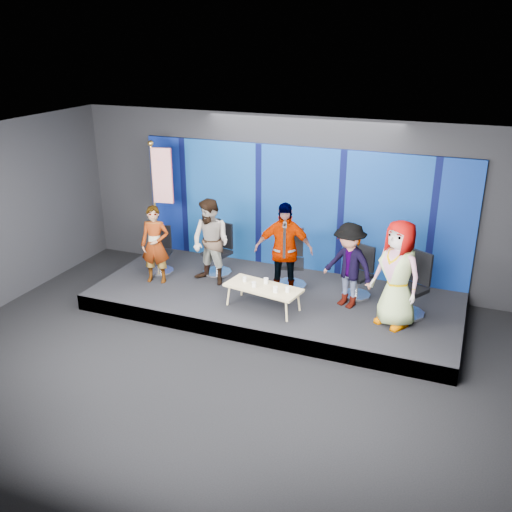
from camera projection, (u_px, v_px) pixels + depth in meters
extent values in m
plane|color=black|center=(220.00, 373.00, 9.01)|extent=(10.00, 10.00, 0.00)
cube|color=black|center=(300.00, 201.00, 11.82)|extent=(10.00, 0.02, 3.50)
cube|color=black|center=(19.00, 441.00, 4.91)|extent=(10.00, 0.02, 3.50)
cube|color=black|center=(214.00, 153.00, 7.72)|extent=(10.00, 8.00, 0.02)
cube|color=black|center=(274.00, 300.00, 11.11)|extent=(7.00, 3.00, 0.30)
cube|color=#060D51|center=(299.00, 209.00, 11.83)|extent=(7.00, 0.08, 2.60)
cylinder|color=silver|center=(161.00, 271.00, 12.02)|extent=(0.67, 0.67, 0.05)
cylinder|color=silver|center=(160.00, 262.00, 11.94)|extent=(0.06, 0.06, 0.37)
cube|color=black|center=(160.00, 254.00, 11.87)|extent=(0.53, 0.53, 0.06)
cube|color=black|center=(162.00, 237.00, 11.96)|extent=(0.40, 0.14, 0.50)
imported|color=black|center=(155.00, 245.00, 11.32)|extent=(0.65, 0.51, 1.58)
cylinder|color=silver|center=(218.00, 272.00, 11.95)|extent=(0.73, 0.73, 0.06)
cylinder|color=silver|center=(217.00, 262.00, 11.86)|extent=(0.07, 0.07, 0.40)
cube|color=black|center=(217.00, 253.00, 11.79)|extent=(0.58, 0.58, 0.07)
cube|color=black|center=(224.00, 235.00, 11.85)|extent=(0.44, 0.15, 0.55)
imported|color=black|center=(211.00, 242.00, 11.23)|extent=(0.97, 0.84, 1.73)
cylinder|color=silver|center=(290.00, 285.00, 11.34)|extent=(0.81, 0.81, 0.06)
cylinder|color=silver|center=(290.00, 274.00, 11.25)|extent=(0.08, 0.08, 0.43)
cube|color=black|center=(291.00, 264.00, 11.17)|extent=(0.65, 0.65, 0.08)
cube|color=black|center=(291.00, 242.00, 11.28)|extent=(0.47, 0.19, 0.59)
imported|color=black|center=(283.00, 251.00, 10.62)|extent=(1.18, 0.75, 1.86)
cylinder|color=silver|center=(356.00, 295.00, 10.92)|extent=(0.74, 0.74, 0.06)
cylinder|color=silver|center=(357.00, 285.00, 10.84)|extent=(0.07, 0.07, 0.37)
cube|color=black|center=(357.00, 276.00, 10.77)|extent=(0.59, 0.59, 0.07)
cube|color=black|center=(365.00, 258.00, 10.81)|extent=(0.39, 0.21, 0.51)
imported|color=black|center=(349.00, 265.00, 10.28)|extent=(1.19, 0.96, 1.60)
cylinder|color=silver|center=(406.00, 313.00, 10.20)|extent=(0.89, 0.89, 0.07)
cylinder|color=silver|center=(407.00, 301.00, 10.11)|extent=(0.08, 0.08, 0.44)
cube|color=black|center=(409.00, 290.00, 10.03)|extent=(0.71, 0.71, 0.08)
cube|color=black|center=(420.00, 267.00, 10.05)|extent=(0.45, 0.28, 0.60)
imported|color=black|center=(397.00, 274.00, 9.56)|extent=(1.10, 0.97, 1.88)
cube|color=tan|center=(263.00, 288.00, 10.33)|extent=(1.47, 0.82, 0.04)
cylinder|color=tan|center=(228.00, 295.00, 10.53)|extent=(0.04, 0.04, 0.39)
cylinder|color=tan|center=(242.00, 287.00, 10.89)|extent=(0.04, 0.04, 0.39)
cylinder|color=tan|center=(286.00, 311.00, 9.93)|extent=(0.04, 0.04, 0.39)
cylinder|color=tan|center=(299.00, 301.00, 10.30)|extent=(0.04, 0.04, 0.39)
cylinder|color=silver|center=(245.00, 279.00, 10.52)|extent=(0.07, 0.07, 0.09)
cylinder|color=silver|center=(254.00, 285.00, 10.29)|extent=(0.08, 0.08, 0.10)
cylinder|color=silver|center=(266.00, 281.00, 10.44)|extent=(0.09, 0.09, 0.10)
cylinder|color=silver|center=(275.00, 289.00, 10.08)|extent=(0.09, 0.09, 0.11)
cylinder|color=silver|center=(287.00, 289.00, 10.10)|extent=(0.08, 0.08, 0.09)
cylinder|color=black|center=(158.00, 258.00, 12.63)|extent=(0.35, 0.35, 0.11)
cylinder|color=gold|center=(155.00, 203.00, 12.16)|extent=(0.05, 0.05, 2.43)
sphere|color=gold|center=(151.00, 143.00, 11.69)|extent=(0.12, 0.12, 0.12)
cube|color=#A41219|center=(162.00, 176.00, 11.88)|extent=(0.43, 0.14, 1.16)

